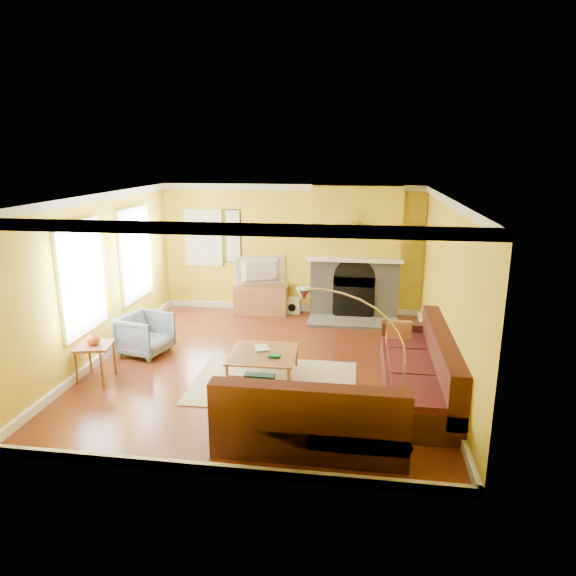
% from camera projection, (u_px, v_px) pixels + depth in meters
% --- Properties ---
extents(floor, '(5.50, 6.00, 0.02)m').
position_uv_depth(floor, '(266.00, 365.00, 8.34)').
color(floor, maroon).
rests_on(floor, ground).
extents(ceiling, '(5.50, 6.00, 0.02)m').
position_uv_depth(ceiling, '(264.00, 195.00, 7.64)').
color(ceiling, white).
rests_on(ceiling, ground).
extents(wall_back, '(5.50, 0.02, 2.70)m').
position_uv_depth(wall_back, '(291.00, 249.00, 10.87)').
color(wall_back, yellow).
rests_on(wall_back, ground).
extents(wall_front, '(5.50, 0.02, 2.70)m').
position_uv_depth(wall_front, '(209.00, 358.00, 5.11)').
color(wall_front, yellow).
rests_on(wall_front, ground).
extents(wall_left, '(0.02, 6.00, 2.70)m').
position_uv_depth(wall_left, '(99.00, 278.00, 8.37)').
color(wall_left, yellow).
rests_on(wall_left, ground).
extents(wall_right, '(0.02, 6.00, 2.70)m').
position_uv_depth(wall_right, '(448.00, 290.00, 7.61)').
color(wall_right, yellow).
rests_on(wall_right, ground).
extents(baseboard, '(5.50, 6.00, 0.12)m').
position_uv_depth(baseboard, '(266.00, 361.00, 8.32)').
color(baseboard, white).
rests_on(baseboard, floor).
extents(crown_molding, '(5.50, 6.00, 0.12)m').
position_uv_depth(crown_molding, '(264.00, 200.00, 7.66)').
color(crown_molding, white).
rests_on(crown_molding, ceiling).
extents(window_left_near, '(0.06, 1.22, 1.72)m').
position_uv_depth(window_left_near, '(135.00, 254.00, 9.57)').
color(window_left_near, white).
rests_on(window_left_near, wall_left).
extents(window_left_far, '(0.06, 1.22, 1.72)m').
position_uv_depth(window_left_far, '(81.00, 278.00, 7.75)').
color(window_left_far, white).
rests_on(window_left_far, wall_left).
extents(window_back, '(0.82, 0.06, 1.22)m').
position_uv_depth(window_back, '(204.00, 238.00, 11.03)').
color(window_back, white).
rests_on(window_back, wall_back).
extents(wall_art, '(0.34, 0.04, 1.14)m').
position_uv_depth(wall_art, '(233.00, 236.00, 10.94)').
color(wall_art, white).
rests_on(wall_art, wall_back).
extents(fireplace, '(1.80, 0.40, 2.70)m').
position_uv_depth(fireplace, '(355.00, 252.00, 10.48)').
color(fireplace, gray).
rests_on(fireplace, floor).
extents(mantel, '(1.92, 0.22, 0.08)m').
position_uv_depth(mantel, '(355.00, 260.00, 10.28)').
color(mantel, white).
rests_on(mantel, fireplace).
extents(hearth, '(1.80, 0.70, 0.06)m').
position_uv_depth(hearth, '(353.00, 322.00, 10.29)').
color(hearth, gray).
rests_on(hearth, floor).
extents(sunburst, '(0.70, 0.04, 0.70)m').
position_uv_depth(sunburst, '(356.00, 225.00, 10.11)').
color(sunburst, olive).
rests_on(sunburst, fireplace).
extents(rug, '(2.40, 1.80, 0.02)m').
position_uv_depth(rug, '(274.00, 382.00, 7.66)').
color(rug, beige).
rests_on(rug, floor).
extents(sectional_sofa, '(2.89, 3.40, 0.90)m').
position_uv_depth(sectional_sofa, '(345.00, 368.00, 7.08)').
color(sectional_sofa, '#4B2018').
rests_on(sectional_sofa, floor).
extents(coffee_table, '(1.02, 1.02, 0.40)m').
position_uv_depth(coffee_table, '(263.00, 364.00, 7.83)').
color(coffee_table, white).
rests_on(coffee_table, floor).
extents(media_console, '(1.12, 0.50, 0.61)m').
position_uv_depth(media_console, '(262.00, 299.00, 10.91)').
color(media_console, '#955B36').
rests_on(media_console, floor).
extents(tv, '(1.03, 0.53, 0.61)m').
position_uv_depth(tv, '(261.00, 271.00, 10.75)').
color(tv, black).
rests_on(tv, media_console).
extents(subwoofer, '(0.31, 0.31, 0.31)m').
position_uv_depth(subwoofer, '(293.00, 306.00, 10.98)').
color(subwoofer, white).
rests_on(subwoofer, floor).
extents(armchair, '(0.92, 0.91, 0.69)m').
position_uv_depth(armchair, '(145.00, 334.00, 8.69)').
color(armchair, slate).
rests_on(armchair, floor).
extents(side_table, '(0.60, 0.60, 0.55)m').
position_uv_depth(side_table, '(96.00, 362.00, 7.73)').
color(side_table, '#955B36').
rests_on(side_table, floor).
extents(vase, '(0.26, 0.26, 0.23)m').
position_uv_depth(vase, '(93.00, 337.00, 7.63)').
color(vase, '#D85B24').
rests_on(vase, side_table).
extents(book, '(0.29, 0.33, 0.03)m').
position_uv_depth(book, '(255.00, 349.00, 7.89)').
color(book, white).
rests_on(book, coffee_table).
extents(arc_lamp, '(1.23, 0.36, 1.90)m').
position_uv_depth(arc_lamp, '(357.00, 373.00, 5.73)').
color(arc_lamp, silver).
rests_on(arc_lamp, floor).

